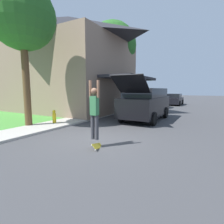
# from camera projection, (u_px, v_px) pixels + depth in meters

# --- Properties ---
(ground_plane) EXTENTS (120.00, 120.00, 0.00)m
(ground_plane) POSITION_uv_depth(u_px,v_px,m) (95.00, 139.00, 7.03)
(ground_plane) COLOR #3D3D3F
(lawn) EXTENTS (10.00, 80.00, 0.08)m
(lawn) POSITION_uv_depth(u_px,v_px,m) (61.00, 111.00, 16.10)
(lawn) COLOR #478E38
(lawn) RESTS_ON ground_plane
(sidewalk) EXTENTS (1.80, 80.00, 0.10)m
(sidewalk) POSITION_uv_depth(u_px,v_px,m) (101.00, 114.00, 13.96)
(sidewalk) COLOR #ADA89E
(sidewalk) RESTS_ON ground_plane
(house) EXTENTS (12.70, 8.85, 8.45)m
(house) POSITION_uv_depth(u_px,v_px,m) (70.00, 63.00, 16.22)
(house) COLOR #89705B
(house) RESTS_ON lawn
(lawn_tree_near) EXTENTS (3.28, 3.28, 7.16)m
(lawn_tree_near) POSITION_uv_depth(u_px,v_px,m) (22.00, 18.00, 8.70)
(lawn_tree_near) COLOR brown
(lawn_tree_near) RESTS_ON lawn
(lawn_tree_far) EXTENTS (4.68, 4.68, 8.54)m
(lawn_tree_far) POSITION_uv_depth(u_px,v_px,m) (112.00, 46.00, 17.20)
(lawn_tree_far) COLOR brown
(lawn_tree_far) RESTS_ON lawn
(suv_parked) EXTENTS (2.19, 5.57, 2.73)m
(suv_parked) POSITION_uv_depth(u_px,v_px,m) (146.00, 103.00, 11.41)
(suv_parked) COLOR black
(suv_parked) RESTS_ON ground_plane
(car_down_street) EXTENTS (1.97, 4.24, 1.46)m
(car_down_street) POSITION_uv_depth(u_px,v_px,m) (174.00, 99.00, 22.82)
(car_down_street) COLOR black
(car_down_street) RESTS_ON ground_plane
(skateboarder) EXTENTS (0.41, 0.23, 2.01)m
(skateboarder) POSITION_uv_depth(u_px,v_px,m) (94.00, 109.00, 5.91)
(skateboarder) COLOR #38383D
(skateboarder) RESTS_ON ground_plane
(skateboard) EXTENTS (0.35, 0.74, 0.37)m
(skateboard) POSITION_uv_depth(u_px,v_px,m) (97.00, 146.00, 5.97)
(skateboard) COLOR #A89323
(skateboard) RESTS_ON ground_plane
(fire_hydrant) EXTENTS (0.20, 0.20, 0.74)m
(fire_hydrant) POSITION_uv_depth(u_px,v_px,m) (54.00, 117.00, 9.98)
(fire_hydrant) COLOR gold
(fire_hydrant) RESTS_ON sidewalk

